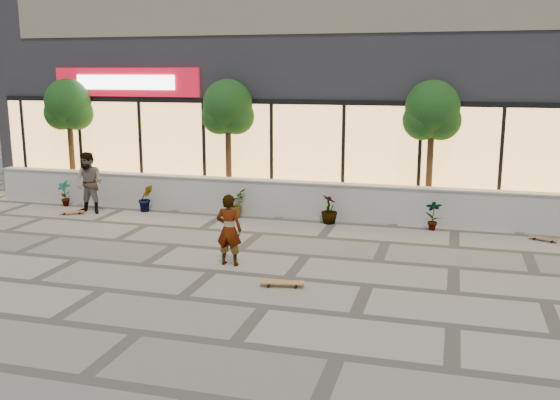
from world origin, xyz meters
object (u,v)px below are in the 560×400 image
(skater_center, at_px, (229,230))
(tree_west, at_px, (68,107))
(skater_left, at_px, (89,183))
(skateboard_right_near, at_px, (543,238))
(skateboard_left, at_px, (72,212))
(skateboard_center, at_px, (282,283))
(tree_midwest, at_px, (228,110))
(tree_mideast, at_px, (432,114))

(skater_center, bearing_deg, tree_west, -35.17)
(skater_left, xyz_separation_m, skateboard_right_near, (12.56, 0.30, -0.84))
(skater_left, relative_size, skateboard_left, 2.56)
(skater_center, distance_m, skateboard_center, 1.96)
(tree_west, height_order, skateboard_left, tree_west)
(tree_west, bearing_deg, skateboard_left, -58.12)
(skateboard_left, distance_m, skateboard_right_near, 13.04)
(skateboard_center, bearing_deg, skateboard_right_near, 32.33)
(tree_midwest, relative_size, skater_center, 2.50)
(tree_midwest, relative_size, skateboard_center, 4.39)
(skateboard_left, bearing_deg, skateboard_center, -56.68)
(tree_mideast, bearing_deg, tree_west, 180.00)
(skater_left, bearing_deg, skater_center, -30.83)
(skateboard_left, bearing_deg, tree_midwest, 1.29)
(skater_center, height_order, skateboard_right_near, skater_center)
(tree_west, xyz_separation_m, tree_midwest, (5.50, 0.00, 0.00))
(tree_midwest, bearing_deg, skater_left, -152.33)
(skateboard_left, bearing_deg, skater_center, -55.20)
(tree_midwest, distance_m, skateboard_left, 5.51)
(skateboard_left, height_order, skateboard_right_near, skateboard_left)
(skateboard_center, bearing_deg, skater_center, 133.78)
(skater_center, height_order, skater_left, skater_left)
(tree_midwest, bearing_deg, tree_west, 180.00)
(tree_west, distance_m, skater_left, 3.37)
(tree_mideast, xyz_separation_m, skateboard_left, (-10.13, -2.20, -2.91))
(skateboard_center, height_order, skateboard_left, skateboard_center)
(skateboard_right_near, bearing_deg, tree_midwest, -166.79)
(tree_west, distance_m, skateboard_center, 11.56)
(tree_midwest, bearing_deg, skateboard_center, -61.90)
(tree_west, bearing_deg, skateboard_center, -36.21)
(skateboard_left, bearing_deg, skater_left, 4.13)
(tree_midwest, bearing_deg, skateboard_left, -151.96)
(tree_midwest, distance_m, skateboard_center, 8.04)
(skater_left, bearing_deg, skateboard_right_near, 2.97)
(tree_midwest, distance_m, tree_mideast, 6.00)
(tree_west, height_order, skater_left, tree_west)
(skater_left, bearing_deg, tree_mideast, 12.85)
(tree_west, height_order, skateboard_right_near, tree_west)
(skater_left, height_order, skateboard_right_near, skater_left)
(tree_west, distance_m, skateboard_left, 3.90)
(tree_midwest, height_order, skater_left, tree_midwest)
(skater_center, bearing_deg, skater_left, -31.27)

